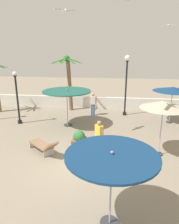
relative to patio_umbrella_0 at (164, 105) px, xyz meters
The scene contains 15 objects.
ground_plane 4.44m from the patio_umbrella_0, 160.68° to the right, with size 56.00×56.00×0.00m, color gray.
boundary_wall 8.70m from the patio_umbrella_0, 114.41° to the left, with size 25.20×0.30×0.93m, color silver.
patio_umbrella_0 is the anchor object (origin of this frame).
patio_umbrella_1 4.84m from the patio_umbrella_0, 116.81° to the right, with size 2.41×2.41×2.33m.
patio_umbrella_3 4.93m from the patio_umbrella_0, 70.80° to the left, with size 2.56×2.56×2.51m.
patio_umbrella_4 6.06m from the patio_umbrella_0, 147.33° to the left, with size 3.03×3.03×2.43m.
palm_tree_1 8.98m from the patio_umbrella_0, 130.05° to the left, with size 2.53×2.52×4.36m.
lamp_post_0 6.17m from the patio_umbrella_0, 102.39° to the left, with size 0.41×0.41×4.40m.
lamp_post_2 9.05m from the patio_umbrella_0, 158.53° to the left, with size 0.28×0.28×3.45m.
lounge_chair_0 5.81m from the patio_umbrella_0, behind, with size 1.80×1.63×0.84m.
guest_0 6.88m from the patio_umbrella_0, 123.33° to the left, with size 0.56×0.27×1.73m.
guest_2 3.17m from the patio_umbrella_0, behind, with size 0.42×0.42×1.61m.
seagull_1 10.42m from the patio_umbrella_0, 77.84° to the left, with size 1.22×0.64×0.15m.
seagull_2 6.23m from the patio_umbrella_0, 165.52° to the left, with size 0.86×0.88×0.14m.
planter 4.39m from the patio_umbrella_0, behind, with size 0.70×0.70×0.85m.
Camera 1 is at (1.32, -7.68, 4.75)m, focal length 32.56 mm.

